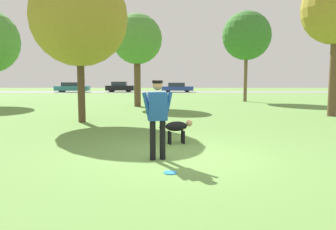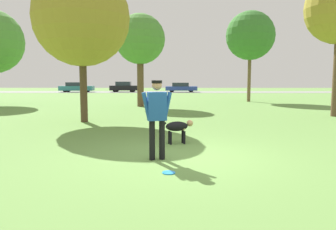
{
  "view_description": "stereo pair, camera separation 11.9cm",
  "coord_description": "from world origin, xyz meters",
  "px_view_note": "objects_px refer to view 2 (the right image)",
  "views": [
    {
      "loc": [
        -0.31,
        -7.37,
        1.78
      ],
      "look_at": [
        -0.27,
        0.66,
        0.9
      ],
      "focal_mm": 35.0,
      "sensor_mm": 36.0,
      "label": 1
    },
    {
      "loc": [
        -0.19,
        -7.37,
        1.78
      ],
      "look_at": [
        -0.27,
        0.66,
        0.9
      ],
      "focal_mm": 35.0,
      "sensor_mm": 36.0,
      "label": 2
    }
  ],
  "objects_px": {
    "tree_mid_center": "(140,40)",
    "parked_car_black": "(124,87)",
    "dog": "(178,127)",
    "tree_far_right": "(250,36)",
    "frisbee": "(169,173)",
    "tree_near_left": "(82,18)",
    "person": "(157,113)",
    "parked_car_teal": "(76,87)",
    "parked_car_blue": "(181,87)"
  },
  "relations": [
    {
      "from": "parked_car_teal",
      "to": "person",
      "type": "bearing_deg",
      "value": -72.56
    },
    {
      "from": "tree_mid_center",
      "to": "dog",
      "type": "bearing_deg",
      "value": -79.96
    },
    {
      "from": "person",
      "to": "dog",
      "type": "distance_m",
      "value": 1.97
    },
    {
      "from": "person",
      "to": "tree_near_left",
      "type": "xyz_separation_m",
      "value": [
        -3.32,
        6.42,
        3.19
      ]
    },
    {
      "from": "frisbee",
      "to": "parked_car_blue",
      "type": "distance_m",
      "value": 39.09
    },
    {
      "from": "tree_near_left",
      "to": "parked_car_blue",
      "type": "height_order",
      "value": "tree_near_left"
    },
    {
      "from": "dog",
      "to": "tree_mid_center",
      "type": "height_order",
      "value": "tree_mid_center"
    },
    {
      "from": "tree_far_right",
      "to": "parked_car_blue",
      "type": "xyz_separation_m",
      "value": [
        -4.82,
        19.01,
        -4.51
      ]
    },
    {
      "from": "dog",
      "to": "parked_car_blue",
      "type": "xyz_separation_m",
      "value": [
        1.16,
        36.19,
        0.19
      ]
    },
    {
      "from": "parked_car_teal",
      "to": "tree_near_left",
      "type": "bearing_deg",
      "value": -74.48
    },
    {
      "from": "dog",
      "to": "frisbee",
      "type": "relative_size",
      "value": 3.79
    },
    {
      "from": "parked_car_teal",
      "to": "tree_far_right",
      "type": "bearing_deg",
      "value": -45.8
    },
    {
      "from": "parked_car_black",
      "to": "parked_car_teal",
      "type": "bearing_deg",
      "value": -175.52
    },
    {
      "from": "parked_car_black",
      "to": "tree_mid_center",
      "type": "bearing_deg",
      "value": -79.23
    },
    {
      "from": "dog",
      "to": "parked_car_black",
      "type": "height_order",
      "value": "parked_car_black"
    },
    {
      "from": "parked_car_teal",
      "to": "frisbee",
      "type": "bearing_deg",
      "value": -72.68
    },
    {
      "from": "tree_mid_center",
      "to": "parked_car_blue",
      "type": "bearing_deg",
      "value": 81.96
    },
    {
      "from": "parked_car_blue",
      "to": "frisbee",
      "type": "bearing_deg",
      "value": -91.74
    },
    {
      "from": "dog",
      "to": "parked_car_blue",
      "type": "distance_m",
      "value": 36.21
    },
    {
      "from": "frisbee",
      "to": "dog",
      "type": "bearing_deg",
      "value": 85.15
    },
    {
      "from": "person",
      "to": "parked_car_teal",
      "type": "bearing_deg",
      "value": 95.04
    },
    {
      "from": "parked_car_black",
      "to": "frisbee",
      "type": "bearing_deg",
      "value": -80.52
    },
    {
      "from": "person",
      "to": "tree_mid_center",
      "type": "xyz_separation_m",
      "value": [
        -1.69,
        14.23,
        3.25
      ]
    },
    {
      "from": "frisbee",
      "to": "tree_far_right",
      "type": "xyz_separation_m",
      "value": [
        6.22,
        20.04,
        5.14
      ]
    },
    {
      "from": "person",
      "to": "parked_car_teal",
      "type": "distance_m",
      "value": 40.12
    },
    {
      "from": "frisbee",
      "to": "parked_car_blue",
      "type": "bearing_deg",
      "value": 87.94
    },
    {
      "from": "tree_far_right",
      "to": "parked_car_teal",
      "type": "distance_m",
      "value": 27.46
    },
    {
      "from": "tree_near_left",
      "to": "parked_car_black",
      "type": "distance_m",
      "value": 32.44
    },
    {
      "from": "tree_mid_center",
      "to": "parked_car_blue",
      "type": "relative_size",
      "value": 1.38
    },
    {
      "from": "tree_near_left",
      "to": "parked_car_black",
      "type": "bearing_deg",
      "value": 95.23
    },
    {
      "from": "dog",
      "to": "tree_far_right",
      "type": "xyz_separation_m",
      "value": [
        5.98,
        17.18,
        4.7
      ]
    },
    {
      "from": "tree_mid_center",
      "to": "parked_car_black",
      "type": "distance_m",
      "value": 24.99
    },
    {
      "from": "tree_mid_center",
      "to": "tree_near_left",
      "type": "height_order",
      "value": "tree_near_left"
    },
    {
      "from": "parked_car_teal",
      "to": "parked_car_black",
      "type": "height_order",
      "value": "parked_car_black"
    },
    {
      "from": "tree_mid_center",
      "to": "tree_far_right",
      "type": "distance_m",
      "value": 9.5
    },
    {
      "from": "frisbee",
      "to": "tree_near_left",
      "type": "bearing_deg",
      "value": 115.64
    },
    {
      "from": "tree_mid_center",
      "to": "parked_car_teal",
      "type": "bearing_deg",
      "value": 114.98
    },
    {
      "from": "parked_car_teal",
      "to": "tree_mid_center",
      "type": "bearing_deg",
      "value": -66.16
    },
    {
      "from": "tree_near_left",
      "to": "dog",
      "type": "bearing_deg",
      "value": -50.27
    },
    {
      "from": "dog",
      "to": "parked_car_teal",
      "type": "bearing_deg",
      "value": 95.28
    },
    {
      "from": "person",
      "to": "tree_near_left",
      "type": "height_order",
      "value": "tree_near_left"
    },
    {
      "from": "dog",
      "to": "parked_car_blue",
      "type": "height_order",
      "value": "parked_car_blue"
    },
    {
      "from": "tree_mid_center",
      "to": "tree_far_right",
      "type": "bearing_deg",
      "value": 30.2
    },
    {
      "from": "frisbee",
      "to": "parked_car_teal",
      "type": "distance_m",
      "value": 41.21
    },
    {
      "from": "tree_mid_center",
      "to": "parked_car_black",
      "type": "height_order",
      "value": "tree_mid_center"
    },
    {
      "from": "dog",
      "to": "tree_near_left",
      "type": "xyz_separation_m",
      "value": [
        -3.83,
        4.61,
        3.78
      ]
    },
    {
      "from": "parked_car_black",
      "to": "tree_near_left",
      "type": "bearing_deg",
      "value": -84.65
    },
    {
      "from": "dog",
      "to": "tree_far_right",
      "type": "distance_m",
      "value": 18.79
    },
    {
      "from": "person",
      "to": "parked_car_black",
      "type": "xyz_separation_m",
      "value": [
        -6.26,
        38.53,
        -0.34
      ]
    },
    {
      "from": "person",
      "to": "parked_car_blue",
      "type": "distance_m",
      "value": 38.04
    }
  ]
}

